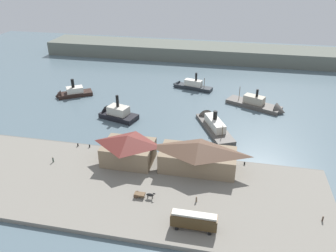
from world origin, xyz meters
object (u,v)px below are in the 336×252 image
(ferry_shed_east_terminal, at_px, (128,148))
(pedestrian_walking_east, at_px, (53,160))
(mooring_post_east, at_px, (90,146))
(horse_cart, at_px, (143,195))
(street_tram, at_px, (194,220))
(pedestrian_at_waters_edge, at_px, (323,219))
(ferry_departing_north, at_px, (115,113))
(pedestrian_standing_center, at_px, (196,199))
(ferry_approaching_east, at_px, (190,85))
(ferry_shed_central_terminal, at_px, (198,156))
(ferry_near_quay, at_px, (71,93))
(mooring_post_west, at_px, (78,145))
(ferry_outer_harbor, at_px, (261,106))
(mooring_post_center_west, at_px, (245,163))
(ferry_approaching_west, at_px, (211,122))

(ferry_shed_east_terminal, distance_m, pedestrian_walking_east, 23.17)
(mooring_post_east, bearing_deg, horse_cart, -40.94)
(pedestrian_walking_east, bearing_deg, street_tram, -22.31)
(pedestrian_at_waters_edge, distance_m, mooring_post_east, 70.44)
(ferry_shed_east_terminal, xyz_separation_m, ferry_departing_north, (-15.29, 30.10, -3.85))
(horse_cart, distance_m, mooring_post_east, 31.62)
(pedestrian_walking_east, xyz_separation_m, pedestrian_standing_center, (44.67, -9.25, -0.05))
(ferry_approaching_east, bearing_deg, pedestrian_walking_east, -113.02)
(ferry_shed_east_terminal, xyz_separation_m, ferry_shed_central_terminal, (20.80, 0.24, -0.07))
(street_tram, relative_size, ferry_departing_north, 0.62)
(ferry_shed_east_terminal, distance_m, ferry_near_quay, 63.40)
(ferry_shed_central_terminal, bearing_deg, horse_cart, -127.12)
(ferry_shed_central_terminal, height_order, pedestrian_at_waters_edge, ferry_shed_central_terminal)
(ferry_shed_east_terminal, height_order, ferry_departing_north, ferry_shed_east_terminal)
(pedestrian_walking_east, distance_m, mooring_post_west, 10.69)
(horse_cart, bearing_deg, ferry_shed_east_terminal, 119.49)
(ferry_approaching_east, bearing_deg, ferry_outer_harbor, -27.89)
(pedestrian_at_waters_edge, height_order, mooring_post_west, pedestrian_at_waters_edge)
(pedestrian_at_waters_edge, xyz_separation_m, ferry_outer_harbor, (-11.12, 65.79, -0.56))
(pedestrian_walking_east, bearing_deg, horse_cart, -18.47)
(horse_cart, distance_m, mooring_post_center_west, 32.92)
(street_tram, bearing_deg, pedestrian_walking_east, 157.69)
(horse_cart, bearing_deg, ferry_approaching_west, 74.00)
(ferry_shed_central_terminal, xyz_separation_m, ferry_near_quay, (-63.09, 46.81, -4.10))
(mooring_post_east, bearing_deg, ferry_approaching_east, 69.21)
(ferry_shed_central_terminal, distance_m, ferry_approaching_west, 31.05)
(pedestrian_walking_east, distance_m, ferry_approaching_west, 57.31)
(horse_cart, xyz_separation_m, ferry_approaching_east, (-0.14, 83.26, -0.60))
(pedestrian_standing_center, xyz_separation_m, mooring_post_center_west, (11.96, 19.64, -0.30))
(pedestrian_standing_center, xyz_separation_m, ferry_near_quay, (-64.68, 61.52, -0.48))
(ferry_shed_east_terminal, xyz_separation_m, horse_cart, (8.82, -15.60, -3.52))
(horse_cart, xyz_separation_m, pedestrian_standing_center, (13.58, 1.13, -0.17))
(street_tram, bearing_deg, mooring_post_west, 145.63)
(pedestrian_walking_east, bearing_deg, mooring_post_west, 72.62)
(pedestrian_walking_east, height_order, ferry_approaching_east, ferry_approaching_east)
(pedestrian_standing_center, xyz_separation_m, ferry_approaching_east, (-13.71, 82.13, -0.43))
(mooring_post_center_west, bearing_deg, mooring_post_east, -179.94)
(street_tram, bearing_deg, ferry_departing_north, 125.39)
(pedestrian_at_waters_edge, bearing_deg, mooring_post_center_west, 131.22)
(horse_cart, bearing_deg, ferry_shed_central_terminal, 52.88)
(pedestrian_walking_east, relative_size, ferry_approaching_west, 0.07)
(ferry_shed_east_terminal, height_order, pedestrian_walking_east, ferry_shed_east_terminal)
(street_tram, relative_size, mooring_post_east, 11.75)
(pedestrian_walking_east, relative_size, pedestrian_standing_center, 1.06)
(ferry_shed_east_terminal, xyz_separation_m, pedestrian_at_waters_edge, (52.33, -15.34, -3.74))
(ferry_near_quay, distance_m, ferry_departing_north, 31.89)
(ferry_shed_east_terminal, relative_size, mooring_post_center_west, 16.70)
(street_tram, xyz_separation_m, pedestrian_at_waters_edge, (29.35, 8.44, -1.81))
(ferry_shed_central_terminal, height_order, mooring_post_west, ferry_shed_central_terminal)
(street_tram, relative_size, mooring_post_center_west, 11.75)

